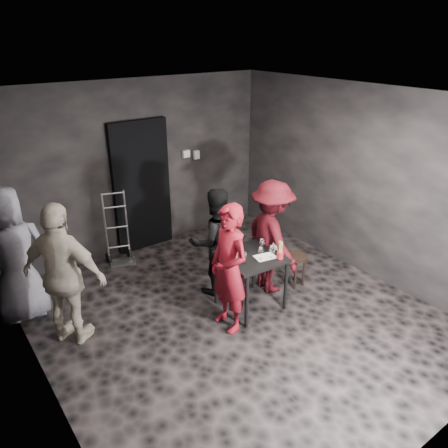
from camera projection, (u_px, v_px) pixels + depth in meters
floor at (234, 315)px, 5.57m from camera, size 4.50×5.00×0.02m
ceiling at (236, 97)px, 4.47m from camera, size 4.50×5.00×0.02m
wall_back at (138, 167)px, 6.86m from camera, size 4.50×0.04×2.70m
wall_front at (444, 328)px, 3.18m from camera, size 4.50×0.04×2.70m
wall_left at (31, 278)px, 3.81m from camera, size 0.04×5.00×2.70m
wall_right at (360, 182)px, 6.23m from camera, size 0.04×5.00×2.70m
doorway at (142, 187)px, 6.94m from camera, size 0.95×0.10×2.10m
wallbox_upper at (186, 154)px, 7.24m from camera, size 0.12×0.06×0.12m
wallbox_lower at (196, 155)px, 7.37m from camera, size 0.10×0.06×0.14m
hand_truck at (120, 249)px, 6.79m from camera, size 0.38×0.33×1.14m
tasting_table at (251, 262)px, 5.50m from camera, size 0.72×0.72×0.75m
stool at (296, 263)px, 6.09m from camera, size 0.30×0.30×0.47m
server_red at (229, 265)px, 5.04m from camera, size 0.41×0.62×1.69m
woman_black at (215, 242)px, 5.82m from camera, size 0.80×0.56×1.50m
man_maroon at (272, 235)px, 5.83m from camera, size 0.66×1.14×1.66m
bystander_cream at (63, 266)px, 4.76m from camera, size 1.15×1.23×1.95m
bystander_grey at (11, 247)px, 5.17m from camera, size 1.00×0.60×1.97m
tasting_mat at (265, 257)px, 5.43m from camera, size 0.30×0.23×0.00m
wine_glass_a at (244, 258)px, 5.22m from camera, size 0.08×0.08×0.18m
wine_glass_b at (229, 250)px, 5.37m from camera, size 0.09×0.09×0.22m
wine_glass_c at (238, 245)px, 5.53m from camera, size 0.09×0.09×0.18m
wine_glass_d at (261, 253)px, 5.33m from camera, size 0.08×0.08×0.18m
wine_glass_e at (272, 251)px, 5.37m from camera, size 0.09×0.09×0.18m
wine_glass_f at (262, 245)px, 5.53m from camera, size 0.09×0.09×0.19m
wine_bottle at (231, 253)px, 5.25m from camera, size 0.08×0.08×0.34m
breadstick_cup at (280, 250)px, 5.35m from camera, size 0.08×0.08×0.25m
reserved_card at (274, 248)px, 5.55m from camera, size 0.11×0.14×0.09m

